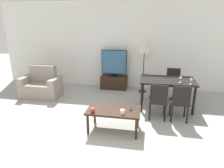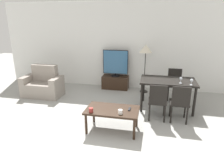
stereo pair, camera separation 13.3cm
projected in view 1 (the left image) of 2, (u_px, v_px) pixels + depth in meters
The scene contains 16 objects.
ground_plane at pixel (87, 152), 3.37m from camera, with size 18.00×18.00×0.00m, color #9E9E99.
wall_back at pixel (120, 46), 6.33m from camera, with size 7.96×0.06×2.70m.
armchair at pixel (42, 86), 5.75m from camera, with size 1.10×0.62×0.89m.
tv_stand at pixel (114, 82), 6.45m from camera, with size 0.84×0.39×0.42m.
tv at pixel (114, 63), 6.26m from camera, with size 0.79×0.28×0.83m.
coffee_table at pixel (114, 112), 3.93m from camera, with size 1.04×0.61×0.46m.
dining_table at pixel (167, 83), 4.92m from camera, with size 1.31×0.81×0.74m.
dining_chair_near at pixel (158, 100), 4.35m from camera, with size 0.40×0.40×0.84m.
dining_chair_far at pixel (173, 82), 5.59m from camera, with size 0.40×0.40×0.84m.
dining_chair_near_right at pixel (180, 101), 4.27m from camera, with size 0.40×0.40×0.84m.
floor_lamp at pixel (144, 51), 5.84m from camera, with size 0.37×0.37×1.45m.
remote_primary at pixel (131, 109), 3.91m from camera, with size 0.04×0.15×0.02m.
cup_white_near at pixel (93, 110), 3.77m from camera, with size 0.08×0.08×0.08m.
cup_colored_far at pixel (122, 112), 3.71m from camera, with size 0.08×0.08×0.08m.
wine_glass_left at pixel (181, 78), 4.61m from camera, with size 0.07×0.07×0.15m.
wine_glass_center at pixel (191, 80), 4.49m from camera, with size 0.07×0.07×0.15m.
Camera 1 is at (0.93, -2.74, 2.12)m, focal length 32.00 mm.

